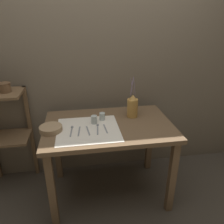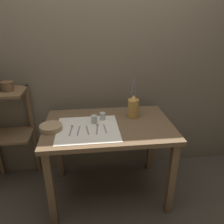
% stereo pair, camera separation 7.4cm
% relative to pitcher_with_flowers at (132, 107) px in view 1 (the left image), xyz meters
% --- Properties ---
extents(ground_plane, '(12.00, 12.00, 0.00)m').
position_rel_pitcher_with_flowers_xyz_m(ground_plane, '(-0.25, -0.13, -0.90)').
color(ground_plane, '#473F35').
extents(stone_wall_back, '(7.00, 0.06, 2.40)m').
position_rel_pitcher_with_flowers_xyz_m(stone_wall_back, '(-0.25, 0.36, 0.30)').
color(stone_wall_back, '#6B5E4C').
rests_on(stone_wall_back, ground_plane).
extents(wooden_table, '(1.17, 0.77, 0.80)m').
position_rel_pitcher_with_flowers_xyz_m(wooden_table, '(-0.25, -0.13, -0.22)').
color(wooden_table, brown).
rests_on(wooden_table, ground_plane).
extents(wooden_shelf_unit, '(0.45, 0.34, 1.07)m').
position_rel_pitcher_with_flowers_xyz_m(wooden_shelf_unit, '(-1.26, 0.18, -0.16)').
color(wooden_shelf_unit, brown).
rests_on(wooden_shelf_unit, ground_plane).
extents(linen_cloth, '(0.54, 0.51, 0.00)m').
position_rel_pitcher_with_flowers_xyz_m(linen_cloth, '(-0.45, -0.21, -0.10)').
color(linen_cloth, silver).
rests_on(linen_cloth, wooden_table).
extents(pitcher_with_flowers, '(0.10, 0.10, 0.40)m').
position_rel_pitcher_with_flowers_xyz_m(pitcher_with_flowers, '(0.00, 0.00, 0.00)').
color(pitcher_with_flowers, '#B7843D').
rests_on(pitcher_with_flowers, wooden_table).
extents(wooden_bowl, '(0.19, 0.19, 0.05)m').
position_rel_pitcher_with_flowers_xyz_m(wooden_bowl, '(-0.77, -0.18, -0.08)').
color(wooden_bowl, '#9E7F5B').
rests_on(wooden_bowl, wooden_table).
extents(glass_tumbler_near, '(0.06, 0.06, 0.08)m').
position_rel_pitcher_with_flowers_xyz_m(glass_tumbler_near, '(-0.39, -0.10, -0.06)').
color(glass_tumbler_near, '#B7C1BC').
rests_on(glass_tumbler_near, wooden_table).
extents(glass_tumbler_far, '(0.05, 0.05, 0.07)m').
position_rel_pitcher_with_flowers_xyz_m(glass_tumbler_far, '(-0.30, -0.04, -0.07)').
color(glass_tumbler_far, '#B7C1BC').
rests_on(glass_tumbler_far, wooden_table).
extents(spoon_outer, '(0.03, 0.18, 0.02)m').
position_rel_pitcher_with_flowers_xyz_m(spoon_outer, '(-0.59, -0.18, -0.10)').
color(spoon_outer, gray).
rests_on(spoon_outer, wooden_table).
extents(fork_outer, '(0.03, 0.17, 0.00)m').
position_rel_pitcher_with_flowers_xyz_m(fork_outer, '(-0.53, -0.23, -0.10)').
color(fork_outer, gray).
rests_on(fork_outer, wooden_table).
extents(knife_center, '(0.03, 0.17, 0.00)m').
position_rel_pitcher_with_flowers_xyz_m(knife_center, '(-0.45, -0.23, -0.10)').
color(knife_center, gray).
rests_on(knife_center, wooden_table).
extents(spoon_inner, '(0.03, 0.18, 0.02)m').
position_rel_pitcher_with_flowers_xyz_m(spoon_inner, '(-0.36, -0.18, -0.10)').
color(spoon_inner, gray).
rests_on(spoon_inner, wooden_table).
extents(fork_inner, '(0.02, 0.17, 0.00)m').
position_rel_pitcher_with_flowers_xyz_m(fork_inner, '(-0.30, -0.22, -0.10)').
color(fork_inner, gray).
rests_on(fork_inner, wooden_table).
extents(metal_pot_small, '(0.11, 0.11, 0.09)m').
position_rel_pitcher_with_flowers_xyz_m(metal_pot_small, '(-1.18, 0.14, 0.21)').
color(metal_pot_small, brown).
rests_on(metal_pot_small, wooden_shelf_unit).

